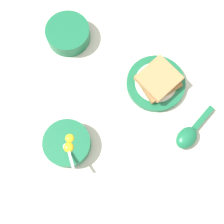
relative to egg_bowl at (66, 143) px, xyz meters
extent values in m
plane|color=beige|center=(0.15, 0.19, -0.02)|extent=(3.00, 3.00, 0.00)
cylinder|color=#196B42|center=(0.00, 0.00, 0.00)|extent=(0.13, 0.13, 0.04)
cylinder|color=white|center=(0.00, 0.00, 0.01)|extent=(0.11, 0.11, 0.02)
ellipsoid|color=yellow|center=(0.01, 0.01, 0.02)|extent=(0.02, 0.02, 0.01)
ellipsoid|color=yellow|center=(0.01, -0.01, 0.02)|extent=(0.03, 0.03, 0.02)
cylinder|color=black|center=(-0.01, 0.00, 0.02)|extent=(0.02, 0.02, 0.00)
ellipsoid|color=silver|center=(0.01, -0.01, 0.02)|extent=(0.03, 0.02, 0.01)
cube|color=silver|center=(0.03, -0.05, 0.04)|extent=(0.03, 0.05, 0.03)
cylinder|color=#196B42|center=(0.21, 0.23, -0.02)|extent=(0.17, 0.17, 0.02)
cylinder|color=white|center=(0.21, 0.23, -0.01)|extent=(0.12, 0.12, 0.00)
cube|color=#9E7042|center=(0.21, 0.23, 0.00)|extent=(0.14, 0.14, 0.02)
cube|color=tan|center=(0.21, 0.24, 0.02)|extent=(0.14, 0.14, 0.02)
ellipsoid|color=#196B42|center=(0.32, 0.09, -0.01)|extent=(0.08, 0.09, 0.03)
cube|color=#196B42|center=(0.36, 0.16, -0.02)|extent=(0.06, 0.09, 0.01)
cylinder|color=#196B42|center=(-0.09, 0.33, 0.00)|extent=(0.13, 0.13, 0.05)
cylinder|color=white|center=(-0.09, 0.33, 0.01)|extent=(0.11, 0.11, 0.01)
camera|label=1|loc=(0.16, -0.11, 0.85)|focal=50.00mm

